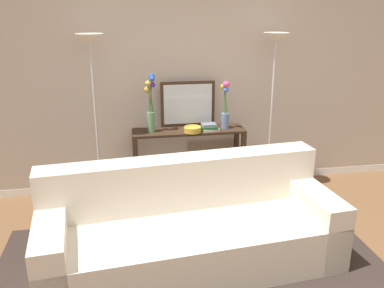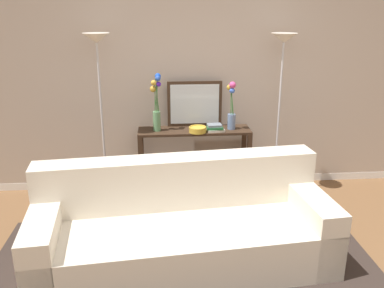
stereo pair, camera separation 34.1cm
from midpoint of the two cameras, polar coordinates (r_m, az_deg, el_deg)
The scene contains 12 objects.
back_wall at distance 4.89m, azimuth 3.50°, elevation 9.98°, with size 12.00×0.15×2.81m.
area_rug at distance 3.64m, azimuth 1.82°, elevation -17.28°, with size 3.32×1.91×0.01m.
couch at distance 3.61m, azimuth 1.47°, elevation -11.82°, with size 2.55×1.16×0.88m.
console_table at distance 4.78m, azimuth 2.36°, elevation -0.84°, with size 1.28×0.35×0.79m.
floor_lamp_left at distance 4.45m, azimuth -10.59°, elevation 9.66°, with size 0.28×0.28×1.87m.
floor_lamp_right at distance 4.67m, azimuth 14.38°, elevation 9.72°, with size 0.28×0.28×1.86m.
wall_mirror at distance 4.78m, azimuth 2.43°, elevation 5.51°, with size 0.63×0.02×0.53m.
vase_tall_flowers at distance 4.58m, azimuth -2.81°, elevation 5.46°, with size 0.13×0.11×0.64m.
vase_short_flowers at distance 4.69m, azimuth 7.56°, elevation 4.88°, with size 0.11×0.12×0.55m.
fruit_bowl at distance 4.60m, azimuth 2.91°, elevation 2.01°, with size 0.19×0.19×0.06m.
book_stack at distance 4.65m, azimuth 5.29°, elevation 2.20°, with size 0.20×0.15×0.08m.
book_row_under_console at distance 4.94m, azimuth -1.62°, elevation -6.28°, with size 0.38×0.18×0.12m.
Camera 2 is at (-0.51, -2.47, 2.14)m, focal length 38.68 mm.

